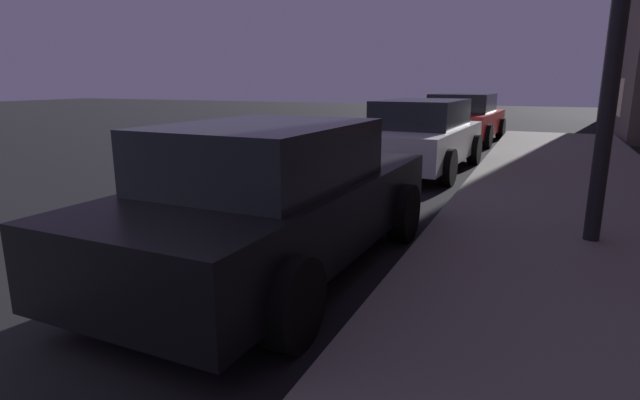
{
  "coord_description": "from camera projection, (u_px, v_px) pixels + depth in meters",
  "views": [
    {
      "loc": [
        5.14,
        -0.31,
        1.8
      ],
      "look_at": [
        4.11,
        2.01,
        1.2
      ],
      "focal_mm": 28.33,
      "sensor_mm": 36.0,
      "label": 1
    }
  ],
  "objects": [
    {
      "name": "car_white",
      "position": [
        420.0,
        136.0,
        10.25
      ],
      "size": [
        2.11,
        4.3,
        1.43
      ],
      "color": "silver",
      "rests_on": "ground"
    },
    {
      "name": "car_red",
      "position": [
        462.0,
        118.0,
        15.2
      ],
      "size": [
        2.31,
        4.27,
        1.43
      ],
      "color": "maroon",
      "rests_on": "ground"
    },
    {
      "name": "car_black",
      "position": [
        276.0,
        198.0,
        4.82
      ],
      "size": [
        2.05,
        4.35,
        1.43
      ],
      "color": "black",
      "rests_on": "ground"
    }
  ]
}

